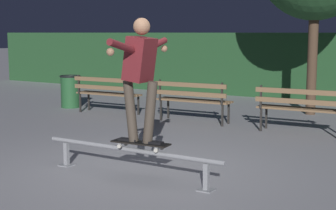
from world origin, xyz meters
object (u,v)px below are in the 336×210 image
Objects in this scene: park_bench_leftmost at (106,91)px; park_bench_right_center at (300,105)px; skateboarder at (140,69)px; trash_can at (71,91)px; skateboard at (141,143)px; park_bench_left_center at (192,97)px; grind_rail at (130,154)px.

park_bench_leftmost is 4.48m from park_bench_right_center.
skateboarder is 1.95× the size of trash_can.
skateboarder is 0.96× the size of park_bench_leftmost.
park_bench_right_center is (0.84, 3.92, 0.07)m from skateboard.
park_bench_right_center is at bearing 0.00° from park_bench_leftmost.
trash_can is at bearing 165.73° from park_bench_leftmost.
park_bench_leftmost is 1.00× the size of park_bench_right_center.
park_bench_leftmost and park_bench_left_center have the same top height.
grind_rail is 1.72× the size of skateboarder.
trash_can is at bearing 139.80° from skateboard.
park_bench_right_center is 5.91m from trash_can.
trash_can reaches higher than skateboard.
skateboarder is (0.00, 0.00, 0.94)m from skateboard.
grind_rail is at bearing -104.34° from park_bench_right_center.
park_bench_left_center is at bearing 0.00° from park_bench_leftmost.
park_bench_left_center is (-1.40, 3.92, -0.86)m from skateboarder.
grind_rail is at bearing -41.13° from trash_can.
park_bench_left_center is 3.68m from trash_can.
skateboard is at bearing -47.10° from park_bench_leftmost.
skateboard is at bearing -40.20° from trash_can.
park_bench_left_center is at bearing 109.72° from skateboarder.
trash_can is at bearing 174.35° from park_bench_left_center.
park_bench_right_center is 2.02× the size of trash_can.
park_bench_right_center is at bearing 75.66° from grind_rail.
park_bench_leftmost is 1.00× the size of park_bench_left_center.
skateboarder is (0.17, 0.00, 1.10)m from grind_rail.
park_bench_right_center is (4.48, 0.00, 0.00)m from park_bench_leftmost.
park_bench_leftmost and park_bench_right_center have the same top height.
park_bench_leftmost is at bearing 132.90° from skateboard.
park_bench_leftmost reaches higher than trash_can.
park_bench_right_center is at bearing 77.96° from skateboarder.
skateboarder is at bearing 4.71° from skateboard.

